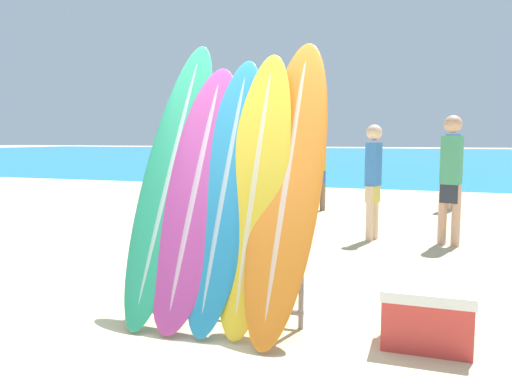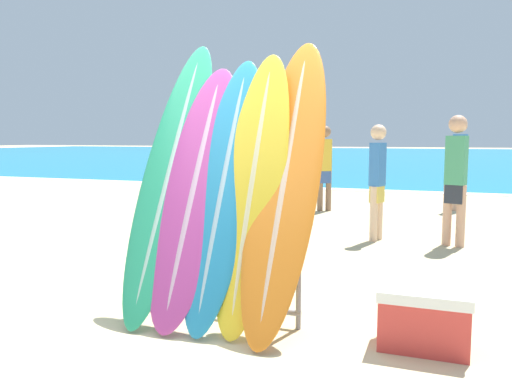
{
  "view_description": "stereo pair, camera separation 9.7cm",
  "coord_description": "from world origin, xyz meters",
  "px_view_note": "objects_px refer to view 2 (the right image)",
  "views": [
    {
      "loc": [
        1.74,
        -3.28,
        1.43
      ],
      "look_at": [
        0.25,
        1.06,
        0.94
      ],
      "focal_mm": 35.0,
      "sensor_mm": 36.0,
      "label": 1
    },
    {
      "loc": [
        1.84,
        -3.25,
        1.43
      ],
      "look_at": [
        0.25,
        1.06,
        0.94
      ],
      "focal_mm": 35.0,
      "sensor_mm": 36.0,
      "label": 2
    }
  ],
  "objects_px": {
    "person_far_right": "(459,161)",
    "surfboard_slot_2": "(224,187)",
    "person_near_water": "(325,165)",
    "person_far_left": "(456,175)",
    "surfboard_slot_1": "(196,189)",
    "surfboard_slot_4": "(286,178)",
    "surfboard_rack": "(221,259)",
    "surfboard_slot_3": "(253,186)",
    "cooler_box": "(424,318)",
    "person_mid_beach": "(377,178)",
    "surfboard_slot_0": "(171,173)"
  },
  "relations": [
    {
      "from": "surfboard_slot_3",
      "to": "cooler_box",
      "type": "relative_size",
      "value": 3.55
    },
    {
      "from": "surfboard_slot_0",
      "to": "person_mid_beach",
      "type": "xyz_separation_m",
      "value": [
        1.28,
        3.46,
        -0.26
      ]
    },
    {
      "from": "surfboard_slot_3",
      "to": "person_near_water",
      "type": "relative_size",
      "value": 1.28
    },
    {
      "from": "person_near_water",
      "to": "person_far_left",
      "type": "xyz_separation_m",
      "value": [
        2.32,
        -2.59,
        0.03
      ]
    },
    {
      "from": "surfboard_rack",
      "to": "surfboard_slot_3",
      "type": "distance_m",
      "value": 0.64
    },
    {
      "from": "person_near_water",
      "to": "cooler_box",
      "type": "height_order",
      "value": "person_near_water"
    },
    {
      "from": "surfboard_slot_2",
      "to": "person_near_water",
      "type": "xyz_separation_m",
      "value": [
        -0.54,
        6.08,
        -0.14
      ]
    },
    {
      "from": "person_far_left",
      "to": "surfboard_slot_1",
      "type": "bearing_deg",
      "value": -99.97
    },
    {
      "from": "surfboard_slot_4",
      "to": "cooler_box",
      "type": "relative_size",
      "value": 3.75
    },
    {
      "from": "person_near_water",
      "to": "cooler_box",
      "type": "relative_size",
      "value": 2.77
    },
    {
      "from": "surfboard_slot_4",
      "to": "person_mid_beach",
      "type": "relative_size",
      "value": 1.39
    },
    {
      "from": "person_far_right",
      "to": "person_far_left",
      "type": "bearing_deg",
      "value": -147.61
    },
    {
      "from": "surfboard_slot_3",
      "to": "person_far_left",
      "type": "height_order",
      "value": "surfboard_slot_3"
    },
    {
      "from": "surfboard_rack",
      "to": "person_far_left",
      "type": "xyz_separation_m",
      "value": [
        1.79,
        3.53,
        0.46
      ]
    },
    {
      "from": "surfboard_slot_1",
      "to": "person_mid_beach",
      "type": "xyz_separation_m",
      "value": [
        1.01,
        3.54,
        -0.15
      ]
    },
    {
      "from": "person_mid_beach",
      "to": "person_far_left",
      "type": "relative_size",
      "value": 0.94
    },
    {
      "from": "surfboard_slot_0",
      "to": "surfboard_rack",
      "type": "bearing_deg",
      "value": -12.2
    },
    {
      "from": "person_near_water",
      "to": "person_far_left",
      "type": "height_order",
      "value": "person_far_left"
    },
    {
      "from": "surfboard_slot_2",
      "to": "person_mid_beach",
      "type": "height_order",
      "value": "surfboard_slot_2"
    },
    {
      "from": "surfboard_rack",
      "to": "surfboard_slot_1",
      "type": "bearing_deg",
      "value": 172.0
    },
    {
      "from": "surfboard_slot_2",
      "to": "surfboard_slot_4",
      "type": "bearing_deg",
      "value": 6.78
    },
    {
      "from": "surfboard_rack",
      "to": "surfboard_slot_0",
      "type": "bearing_deg",
      "value": 167.8
    },
    {
      "from": "surfboard_slot_0",
      "to": "person_far_left",
      "type": "xyz_separation_m",
      "value": [
        2.29,
        3.42,
        -0.2
      ]
    },
    {
      "from": "surfboard_slot_2",
      "to": "surfboard_slot_4",
      "type": "relative_size",
      "value": 0.93
    },
    {
      "from": "cooler_box",
      "to": "surfboard_rack",
      "type": "bearing_deg",
      "value": 178.84
    },
    {
      "from": "person_far_left",
      "to": "surfboard_rack",
      "type": "bearing_deg",
      "value": -96.86
    },
    {
      "from": "surfboard_slot_2",
      "to": "person_far_left",
      "type": "height_order",
      "value": "surfboard_slot_2"
    },
    {
      "from": "surfboard_slot_3",
      "to": "surfboard_slot_4",
      "type": "xyz_separation_m",
      "value": [
        0.24,
        0.06,
        0.06
      ]
    },
    {
      "from": "surfboard_slot_2",
      "to": "person_far_right",
      "type": "bearing_deg",
      "value": 74.71
    },
    {
      "from": "surfboard_slot_0",
      "to": "surfboard_slot_4",
      "type": "distance_m",
      "value": 1.0
    },
    {
      "from": "surfboard_slot_0",
      "to": "surfboard_slot_2",
      "type": "distance_m",
      "value": 0.53
    },
    {
      "from": "surfboard_slot_1",
      "to": "surfboard_slot_3",
      "type": "bearing_deg",
      "value": 1.07
    },
    {
      "from": "surfboard_rack",
      "to": "person_far_right",
      "type": "height_order",
      "value": "person_far_right"
    },
    {
      "from": "surfboard_slot_1",
      "to": "person_mid_beach",
      "type": "distance_m",
      "value": 3.68
    },
    {
      "from": "surfboard_slot_1",
      "to": "person_mid_beach",
      "type": "relative_size",
      "value": 1.27
    },
    {
      "from": "surfboard_slot_1",
      "to": "surfboard_slot_4",
      "type": "distance_m",
      "value": 0.74
    },
    {
      "from": "person_far_right",
      "to": "surfboard_slot_2",
      "type": "bearing_deg",
      "value": -160.35
    },
    {
      "from": "surfboard_slot_0",
      "to": "surfboard_slot_4",
      "type": "relative_size",
      "value": 1.01
    },
    {
      "from": "cooler_box",
      "to": "person_near_water",
      "type": "bearing_deg",
      "value": 108.44
    },
    {
      "from": "surfboard_slot_2",
      "to": "cooler_box",
      "type": "relative_size",
      "value": 3.5
    },
    {
      "from": "surfboard_slot_0",
      "to": "surfboard_slot_3",
      "type": "relative_size",
      "value": 1.07
    },
    {
      "from": "surfboard_rack",
      "to": "surfboard_slot_2",
      "type": "relative_size",
      "value": 0.62
    },
    {
      "from": "surfboard_slot_2",
      "to": "person_far_right",
      "type": "xyz_separation_m",
      "value": [
        1.94,
        7.1,
        -0.08
      ]
    },
    {
      "from": "surfboard_slot_0",
      "to": "person_mid_beach",
      "type": "height_order",
      "value": "surfboard_slot_0"
    },
    {
      "from": "surfboard_slot_0",
      "to": "cooler_box",
      "type": "xyz_separation_m",
      "value": [
        2.03,
        -0.14,
        -0.93
      ]
    },
    {
      "from": "surfboard_rack",
      "to": "person_far_right",
      "type": "distance_m",
      "value": 7.42
    },
    {
      "from": "surfboard_slot_4",
      "to": "cooler_box",
      "type": "distance_m",
      "value": 1.39
    },
    {
      "from": "person_far_left",
      "to": "cooler_box",
      "type": "bearing_deg",
      "value": -74.21
    },
    {
      "from": "surfboard_rack",
      "to": "surfboard_slot_2",
      "type": "distance_m",
      "value": 0.57
    },
    {
      "from": "surfboard_slot_0",
      "to": "cooler_box",
      "type": "distance_m",
      "value": 2.24
    }
  ]
}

